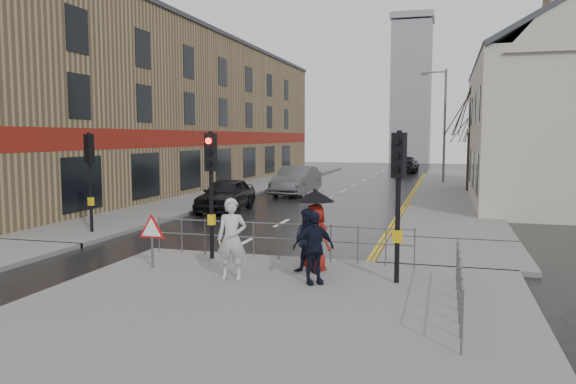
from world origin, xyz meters
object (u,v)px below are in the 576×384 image
Objects in this scene: pedestrian_with_umbrella at (315,226)px; pedestrian_a at (232,239)px; pedestrian_b at (309,241)px; car_mid at (296,180)px; car_parked at (226,195)px; pedestrian_d at (313,248)px.

pedestrian_a is at bearing -140.89° from pedestrian_with_umbrella.
pedestrian_b is 0.31× the size of car_mid.
pedestrian_with_umbrella is at bearing 27.25° from pedestrian_a.
car_mid reaches higher than car_parked.
car_mid is at bearing 79.48° from car_parked.
car_parked is at bearing -96.92° from car_mid.
pedestrian_a is 0.94× the size of pedestrian_with_umbrella.
pedestrian_d is 13.75m from car_parked.
pedestrian_with_umbrella is (0.07, 0.38, 0.32)m from pedestrian_b.
pedestrian_b is 19.62m from car_mid.
car_parked is (-5.01, 11.96, -0.32)m from pedestrian_a.
pedestrian_with_umbrella is 1.22× the size of pedestrian_d.
pedestrian_with_umbrella reaches higher than pedestrian_a.
car_parked is 7.97m from car_mid.
pedestrian_a is 0.42× the size of car_parked.
pedestrian_b is 12.82m from car_parked.
pedestrian_d is at bearing -62.45° from pedestrian_b.
pedestrian_d is at bearing -78.80° from pedestrian_with_umbrella.
car_parked is at bearing 87.94° from pedestrian_d.
car_mid is (-5.43, 18.50, -0.40)m from pedestrian_with_umbrella.
pedestrian_with_umbrella reaches higher than car_mid.
pedestrian_d is at bearing -71.99° from car_mid.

